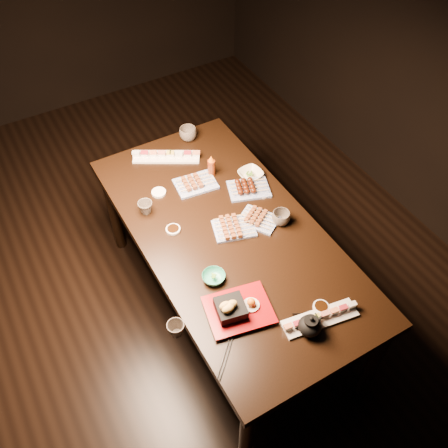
{
  "coord_description": "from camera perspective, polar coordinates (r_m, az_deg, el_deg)",
  "views": [
    {
      "loc": [
        -0.51,
        -1.65,
        2.75
      ],
      "look_at": [
        0.37,
        -0.12,
        0.77
      ],
      "focal_mm": 40.0,
      "sensor_mm": 36.0,
      "label": 1
    }
  ],
  "objects": [
    {
      "name": "teacup_near_left",
      "position": [
        2.28,
        -5.51,
        -11.88
      ],
      "size": [
        0.11,
        0.11,
        0.08
      ],
      "primitive_type": "imported",
      "rotation": [
        0.0,
        0.0,
        -0.56
      ],
      "color": "#51473E",
      "rests_on": "dining_table"
    },
    {
      "name": "sauce_dish_west",
      "position": [
        2.66,
        -5.83,
        -0.62
      ],
      "size": [
        0.11,
        0.11,
        0.01
      ],
      "primitive_type": "cylinder",
      "rotation": [
        0.0,
        0.0,
        -0.68
      ],
      "color": "white",
      "rests_on": "dining_table"
    },
    {
      "name": "teacup_far_left",
      "position": [
        2.75,
        -8.96,
        1.86
      ],
      "size": [
        0.08,
        0.08,
        0.08
      ],
      "primitive_type": "imported",
      "rotation": [
        0.0,
        0.0,
        0.05
      ],
      "color": "#51473E",
      "rests_on": "dining_table"
    },
    {
      "name": "sushi_platter_near",
      "position": [
        2.36,
        10.97,
        -10.36
      ],
      "size": [
        0.37,
        0.16,
        0.04
      ],
      "primitive_type": null,
      "rotation": [
        0.0,
        0.0,
        -0.16
      ],
      "color": "white",
      "rests_on": "dining_table"
    },
    {
      "name": "chopsticks_near",
      "position": [
        2.25,
        0.25,
        -14.67
      ],
      "size": [
        0.19,
        0.18,
        0.01
      ],
      "primitive_type": null,
      "rotation": [
        0.0,
        0.0,
        0.77
      ],
      "color": "black",
      "rests_on": "dining_table"
    },
    {
      "name": "tempura_tray",
      "position": [
        2.31,
        1.72,
        -9.29
      ],
      "size": [
        0.34,
        0.3,
        0.11
      ],
      "primitive_type": null,
      "rotation": [
        0.0,
        0.0,
        -0.2
      ],
      "color": "black",
      "rests_on": "dining_table"
    },
    {
      "name": "dining_table",
      "position": [
        2.94,
        0.49,
        -5.76
      ],
      "size": [
        1.31,
        1.96,
        0.75
      ],
      "primitive_type": "cube",
      "rotation": [
        0.0,
        0.0,
        -0.24
      ],
      "color": "black",
      "rests_on": "ground"
    },
    {
      "name": "tsukune_plate",
      "position": [
        2.85,
        2.86,
        4.31
      ],
      "size": [
        0.27,
        0.24,
        0.06
      ],
      "primitive_type": null,
      "rotation": [
        0.0,
        0.0,
        -0.33
      ],
      "color": "#828EB6",
      "rests_on": "dining_table"
    },
    {
      "name": "teacup_far_right",
      "position": [
        3.19,
        -4.14,
        10.24
      ],
      "size": [
        0.11,
        0.11,
        0.09
      ],
      "primitive_type": "imported",
      "rotation": [
        0.0,
        0.0,
        0.03
      ],
      "color": "#51473E",
      "rests_on": "dining_table"
    },
    {
      "name": "yakitori_plate_center",
      "position": [
        2.64,
        1.16,
        -0.23
      ],
      "size": [
        0.25,
        0.21,
        0.06
      ],
      "primitive_type": null,
      "rotation": [
        0.0,
        0.0,
        -0.29
      ],
      "color": "#828EB6",
      "rests_on": "dining_table"
    },
    {
      "name": "sauce_dish_east",
      "position": [
        2.84,
        4.45,
        3.51
      ],
      "size": [
        0.1,
        0.1,
        0.01
      ],
      "primitive_type": "cylinder",
      "rotation": [
        0.0,
        0.0,
        -0.27
      ],
      "color": "white",
      "rests_on": "dining_table"
    },
    {
      "name": "teacup_mid_right",
      "position": [
        2.68,
        6.53,
        0.71
      ],
      "size": [
        0.11,
        0.11,
        0.08
      ],
      "primitive_type": "imported",
      "rotation": [
        0.0,
        0.0,
        0.18
      ],
      "color": "#51473E",
      "rests_on": "dining_table"
    },
    {
      "name": "sushi_platter_far",
      "position": [
        3.08,
        -6.62,
        7.88
      ],
      "size": [
        0.4,
        0.3,
        0.05
      ],
      "primitive_type": null,
      "rotation": [
        0.0,
        0.0,
        2.62
      ],
      "color": "white",
      "rests_on": "dining_table"
    },
    {
      "name": "sauce_dish_nw",
      "position": [
        2.86,
        -7.46,
        3.59
      ],
      "size": [
        0.1,
        0.1,
        0.01
      ],
      "primitive_type": "cylinder",
      "rotation": [
        0.0,
        0.0,
        -0.27
      ],
      "color": "white",
      "rests_on": "dining_table"
    },
    {
      "name": "edamame_bowl_cream",
      "position": [
        2.94,
        3.05,
        5.7
      ],
      "size": [
        0.15,
        0.15,
        0.03
      ],
      "primitive_type": "imported",
      "rotation": [
        0.0,
        0.0,
        0.1
      ],
      "color": "#EDE3C2",
      "rests_on": "dining_table"
    },
    {
      "name": "teapot",
      "position": [
        2.29,
        9.82,
        -11.24
      ],
      "size": [
        0.13,
        0.13,
        0.11
      ],
      "primitive_type": null,
      "rotation": [
        0.0,
        0.0,
        0.06
      ],
      "color": "black",
      "rests_on": "dining_table"
    },
    {
      "name": "ground",
      "position": [
        3.25,
        -6.88,
        -10.17
      ],
      "size": [
        5.0,
        5.0,
        0.0
      ],
      "primitive_type": "plane",
      "color": "black",
      "rests_on": "ground"
    },
    {
      "name": "condiment_bottle",
      "position": [
        2.92,
        -1.45,
        6.72
      ],
      "size": [
        0.06,
        0.06,
        0.14
      ],
      "primitive_type": "cylinder",
      "rotation": [
        0.0,
        0.0,
        -0.37
      ],
      "color": "maroon",
      "rests_on": "dining_table"
    },
    {
      "name": "sauce_dish_se",
      "position": [
        2.41,
        11.01,
        -9.28
      ],
      "size": [
        0.1,
        0.1,
        0.01
      ],
      "primitive_type": "cylinder",
      "rotation": [
        0.0,
        0.0,
        -0.41
      ],
      "color": "white",
      "rests_on": "dining_table"
    },
    {
      "name": "yakitori_plate_right",
      "position": [
        2.69,
        4.01,
        0.77
      ],
      "size": [
        0.23,
        0.25,
        0.05
      ],
      "primitive_type": null,
      "rotation": [
        0.0,
        0.0,
        -1.0
      ],
      "color": "#828EB6",
      "rests_on": "dining_table"
    },
    {
      "name": "chopsticks_se",
      "position": [
        2.38,
        10.25,
        -10.11
      ],
      "size": [
        0.19,
        0.11,
        0.01
      ],
      "primitive_type": null,
      "rotation": [
        0.0,
        0.0,
        -0.47
      ],
      "color": "black",
      "rests_on": "dining_table"
    },
    {
      "name": "yakitori_plate_left",
      "position": [
        2.88,
        -3.28,
        4.9
      ],
      "size": [
        0.25,
        0.19,
        0.06
      ],
      "primitive_type": null,
      "rotation": [
        0.0,
        0.0,
        -0.11
      ],
      "color": "#828EB6",
      "rests_on": "dining_table"
    },
    {
      "name": "edamame_bowl_green",
      "position": [
        2.44,
        -1.19,
        -6.1
      ],
      "size": [
        0.15,
        0.15,
        0.04
      ],
      "primitive_type": "imported",
      "rotation": [
        0.0,
        0.0,
        -0.42
      ],
      "color": "#329A77",
      "rests_on": "dining_table"
    }
  ]
}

